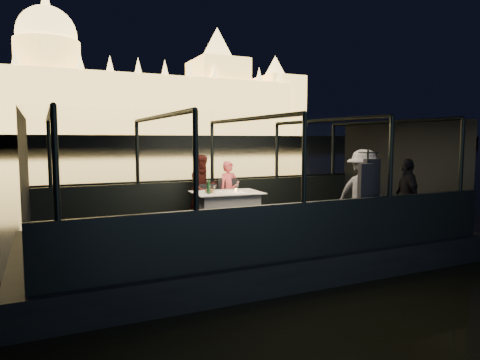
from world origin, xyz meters
name	(u,v)px	position (x,y,z in m)	size (l,w,h in m)	color
river_water	(63,152)	(0.00, 80.00, 0.00)	(500.00, 500.00, 0.00)	black
boat_hull	(248,257)	(0.00, 0.00, 0.00)	(8.60, 4.40, 1.00)	black
boat_deck	(248,234)	(0.00, 0.00, 0.48)	(8.00, 4.00, 0.04)	black
gunwale_port	(212,199)	(0.00, 2.00, 0.95)	(8.00, 0.08, 0.90)	black
gunwale_starboard	(303,230)	(0.00, -2.00, 0.95)	(8.00, 0.08, 0.90)	black
cabin_glass_port	(212,152)	(0.00, 2.00, 2.10)	(8.00, 0.02, 1.40)	#99B2B2
cabin_glass_starboard	(304,158)	(0.00, -2.00, 2.10)	(8.00, 0.02, 1.40)	#99B2B2
cabin_roof_glass	(249,119)	(0.00, 0.00, 2.80)	(8.00, 4.00, 0.02)	#99B2B2
end_wall_fore	(26,186)	(-4.00, 0.00, 1.65)	(0.02, 4.00, 2.30)	black
end_wall_aft	(398,171)	(4.00, 0.00, 1.65)	(0.02, 4.00, 2.30)	black
canopy_ribs	(248,177)	(0.00, 0.00, 1.65)	(8.00, 4.00, 2.30)	black
embankment	(49,143)	(0.00, 210.00, 1.00)	(400.00, 140.00, 6.00)	#423D33
parliament_building	(48,70)	(0.00, 175.00, 29.00)	(220.00, 32.00, 60.00)	#F2D18C
dining_table_central	(227,209)	(-0.15, 0.75, 0.89)	(1.45, 1.05, 0.77)	silver
chair_port_left	(211,204)	(-0.31, 1.29, 0.95)	(0.41, 0.41, 0.87)	black
chair_port_right	(231,202)	(0.19, 1.29, 0.95)	(0.46, 0.46, 0.98)	black
coat_stand	(367,195)	(1.54, -1.72, 1.40)	(0.48, 0.38, 1.71)	black
person_woman_coral	(229,188)	(0.23, 1.51, 1.25)	(0.50, 0.33, 1.39)	#F3585C
person_man_maroon	(203,189)	(-0.37, 1.64, 1.25)	(0.74, 0.58, 1.54)	#411512
passenger_stripe	(363,194)	(1.80, -1.31, 1.35)	(1.11, 0.62, 1.71)	white
passenger_dark	(407,191)	(2.90, -1.34, 1.35)	(0.89, 0.38, 1.52)	black
wine_bottle	(209,187)	(-0.61, 0.65, 1.42)	(0.07, 0.07, 0.33)	#163C1D
bread_basket	(209,191)	(-0.54, 0.79, 1.31)	(0.18, 0.18, 0.07)	olive
amber_candle	(236,190)	(0.04, 0.71, 1.31)	(0.05, 0.05, 0.07)	#FFA53F
plate_near	(248,191)	(0.28, 0.59, 1.27)	(0.24, 0.24, 0.02)	silver
plate_far	(216,191)	(-0.32, 0.98, 1.27)	(0.27, 0.27, 0.02)	white
wine_glass_white	(214,189)	(-0.52, 0.55, 1.36)	(0.06, 0.06, 0.18)	silver
wine_glass_red	(238,186)	(0.22, 0.99, 1.36)	(0.07, 0.07, 0.20)	silver
wine_glass_empty	(237,188)	(0.04, 0.64, 1.36)	(0.06, 0.06, 0.18)	white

